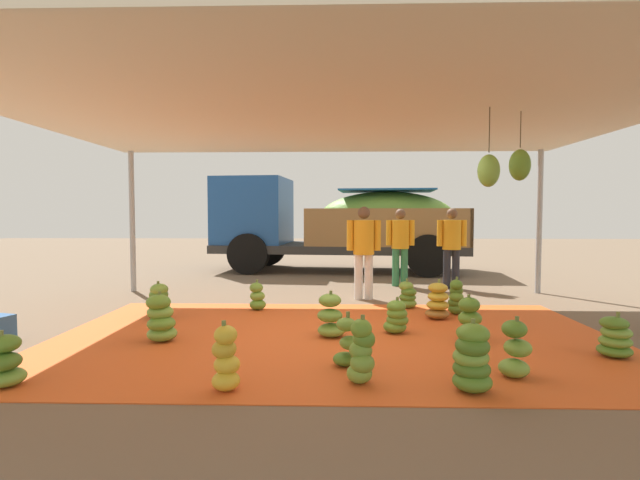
{
  "coord_description": "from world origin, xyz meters",
  "views": [
    {
      "loc": [
        0.0,
        -5.59,
        1.46
      ],
      "look_at": [
        -0.18,
        1.0,
        1.11
      ],
      "focal_mm": 26.73,
      "sensor_mm": 36.0,
      "label": 1
    }
  ],
  "objects": [
    {
      "name": "ground_plane",
      "position": [
        0.0,
        3.0,
        0.0
      ],
      "size": [
        40.0,
        40.0,
        0.0
      ],
      "primitive_type": "plane",
      "color": "brown"
    },
    {
      "name": "tarp_orange",
      "position": [
        0.0,
        0.0,
        0.01
      ],
      "size": [
        6.61,
        4.08,
        0.01
      ],
      "primitive_type": "cube",
      "color": "#E05B23",
      "rests_on": "ground"
    },
    {
      "name": "tent_canopy",
      "position": [
        0.02,
        -0.09,
        2.62
      ],
      "size": [
        8.0,
        7.0,
        2.7
      ],
      "color": "#9EA0A5",
      "rests_on": "ground"
    },
    {
      "name": "banana_bunch_0",
      "position": [
        1.57,
        -0.11,
        0.24
      ],
      "size": [
        0.4,
        0.4,
        0.53
      ],
      "color": "#518428",
      "rests_on": "tarp_orange"
    },
    {
      "name": "banana_bunch_1",
      "position": [
        -2.46,
        1.0,
        0.23
      ],
      "size": [
        0.36,
        0.4,
        0.51
      ],
      "color": "#477523",
      "rests_on": "tarp_orange"
    },
    {
      "name": "banana_bunch_2",
      "position": [
        1.16,
        1.78,
        0.2
      ],
      "size": [
        0.39,
        0.39,
        0.46
      ],
      "color": "#6B9E38",
      "rests_on": "tarp_orange"
    },
    {
      "name": "banana_bunch_3",
      "position": [
        0.24,
        -1.55,
        0.27
      ],
      "size": [
        0.29,
        0.31,
        0.6
      ],
      "color": "#75A83D",
      "rests_on": "tarp_orange"
    },
    {
      "name": "banana_bunch_4",
      "position": [
        1.45,
        1.01,
        0.24
      ],
      "size": [
        0.45,
        0.45,
        0.56
      ],
      "color": "#996628",
      "rests_on": "tarp_orange"
    },
    {
      "name": "banana_bunch_5",
      "position": [
        -0.03,
        0.01,
        0.24
      ],
      "size": [
        0.46,
        0.46,
        0.55
      ],
      "color": "#75A83D",
      "rests_on": "tarp_orange"
    },
    {
      "name": "banana_bunch_6",
      "position": [
        0.13,
        -1.11,
        0.23
      ],
      "size": [
        0.33,
        0.33,
        0.53
      ],
      "color": "#518428",
      "rests_on": "tarp_orange"
    },
    {
      "name": "banana_bunch_7",
      "position": [
        1.63,
        -1.33,
        0.24
      ],
      "size": [
        0.37,
        0.37,
        0.54
      ],
      "color": "#75A83D",
      "rests_on": "tarp_orange"
    },
    {
      "name": "banana_bunch_8",
      "position": [
        -2.78,
        -1.71,
        0.21
      ],
      "size": [
        0.44,
        0.44,
        0.48
      ],
      "color": "#6B9E38",
      "rests_on": "tarp_orange"
    },
    {
      "name": "banana_bunch_9",
      "position": [
        -1.97,
        -0.26,
        0.26
      ],
      "size": [
        0.45,
        0.47,
        0.57
      ],
      "color": "#75A83D",
      "rests_on": "tarp_orange"
    },
    {
      "name": "banana_bunch_10",
      "position": [
        0.77,
        0.19,
        0.2
      ],
      "size": [
        0.4,
        0.4,
        0.45
      ],
      "color": "#60932D",
      "rests_on": "tarp_orange"
    },
    {
      "name": "banana_bunch_11",
      "position": [
        -1.16,
        1.57,
        0.2
      ],
      "size": [
        0.35,
        0.35,
        0.46
      ],
      "color": "#60932D",
      "rests_on": "tarp_orange"
    },
    {
      "name": "banana_bunch_12",
      "position": [
        2.87,
        -0.72,
        0.2
      ],
      "size": [
        0.39,
        0.39,
        0.47
      ],
      "color": "#518428",
      "rests_on": "tarp_orange"
    },
    {
      "name": "banana_bunch_13",
      "position": [
        -0.89,
        -1.73,
        0.26
      ],
      "size": [
        0.31,
        0.31,
        0.58
      ],
      "color": "gold",
      "rests_on": "tarp_orange"
    },
    {
      "name": "banana_bunch_14",
      "position": [
        1.78,
        1.31,
        0.25
      ],
      "size": [
        0.3,
        0.32,
        0.55
      ],
      "color": "#518428",
      "rests_on": "tarp_orange"
    },
    {
      "name": "banana_bunch_15",
      "position": [
        1.14,
        -1.71,
        0.27
      ],
      "size": [
        0.45,
        0.45,
        0.6
      ],
      "color": "#518428",
      "rests_on": "tarp_orange"
    },
    {
      "name": "cargo_truck_main",
      "position": [
        0.04,
        6.69,
        1.26
      ],
      "size": [
        6.47,
        2.8,
        2.4
      ],
      "color": "#2D2D2D",
      "rests_on": "ground"
    },
    {
      "name": "worker_0",
      "position": [
        0.52,
        2.56,
        0.93
      ],
      "size": [
        0.58,
        0.36,
        1.59
      ],
      "color": "silver",
      "rests_on": "ground"
    },
    {
      "name": "worker_1",
      "position": [
        2.32,
        3.79,
        0.92
      ],
      "size": [
        0.58,
        0.35,
        1.58
      ],
      "color": "#26262D",
      "rests_on": "ground"
    },
    {
      "name": "worker_2",
      "position": [
        1.36,
        4.09,
        0.92
      ],
      "size": [
        0.58,
        0.35,
        1.57
      ],
      "color": "#337A4C",
      "rests_on": "ground"
    }
  ]
}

